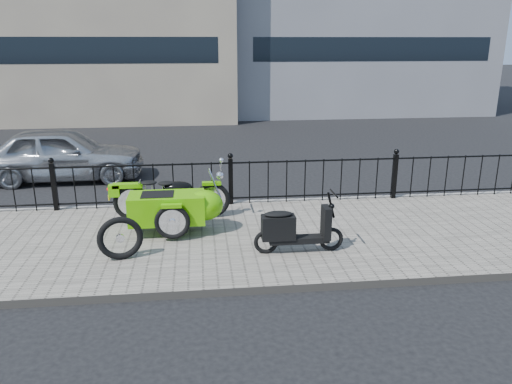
{
  "coord_description": "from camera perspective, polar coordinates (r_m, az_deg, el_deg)",
  "views": [
    {
      "loc": [
        -0.61,
        -8.56,
        3.39
      ],
      "look_at": [
        0.36,
        -0.1,
        0.79
      ],
      "focal_mm": 35.0,
      "sensor_mm": 36.0,
      "label": 1
    }
  ],
  "objects": [
    {
      "name": "ground",
      "position": [
        9.22,
        -2.32,
        -4.57
      ],
      "size": [
        120.0,
        120.0,
        0.0
      ],
      "primitive_type": "plane",
      "color": "black",
      "rests_on": "ground"
    },
    {
      "name": "motorcycle_sidecar",
      "position": [
        8.93,
        -8.94,
        -1.45
      ],
      "size": [
        2.28,
        1.48,
        0.98
      ],
      "color": "black",
      "rests_on": "sidewalk"
    },
    {
      "name": "spare_tire",
      "position": [
        7.97,
        -15.26,
        -5.12
      ],
      "size": [
        0.7,
        0.25,
        0.7
      ],
      "primitive_type": "torus",
      "rotation": [
        1.57,
        0.0,
        0.23
      ],
      "color": "black",
      "rests_on": "sidewalk"
    },
    {
      "name": "iron_fence",
      "position": [
        10.26,
        -2.91,
        1.14
      ],
      "size": [
        14.11,
        0.11,
        1.08
      ],
      "color": "black",
      "rests_on": "sidewalk"
    },
    {
      "name": "curb",
      "position": [
        10.55,
        -2.92,
        -1.4
      ],
      "size": [
        30.0,
        0.1,
        0.12
      ],
      "primitive_type": "cube",
      "color": "gray",
      "rests_on": "ground"
    },
    {
      "name": "sedan_car",
      "position": [
        13.34,
        -21.27,
        4.08
      ],
      "size": [
        3.96,
        1.65,
        1.34
      ],
      "primitive_type": "imported",
      "rotation": [
        0.0,
        0.0,
        1.59
      ],
      "color": "#A5A7AC",
      "rests_on": "ground"
    },
    {
      "name": "scooter",
      "position": [
        7.95,
        4.24,
        -4.32
      ],
      "size": [
        1.46,
        0.42,
        0.99
      ],
      "color": "black",
      "rests_on": "sidewalk"
    },
    {
      "name": "sidewalk",
      "position": [
        8.74,
        -2.07,
        -5.4
      ],
      "size": [
        30.0,
        3.8,
        0.12
      ],
      "primitive_type": "cube",
      "color": "#655F55",
      "rests_on": "ground"
    }
  ]
}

